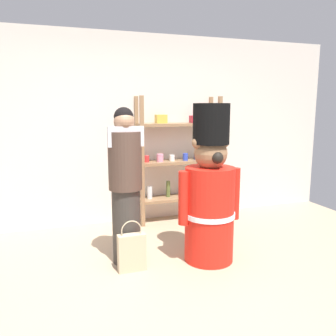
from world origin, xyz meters
name	(u,v)px	position (x,y,z in m)	size (l,w,h in m)	color
ground_plane	(180,294)	(0.00, 0.00, 0.00)	(6.40, 6.40, 0.00)	tan
back_wall	(125,130)	(0.00, 2.20, 1.30)	(6.40, 0.12, 2.60)	silver
merchandise_shelf	(178,160)	(0.71, 1.98, 0.87)	(1.18, 0.35, 1.76)	#93704C
teddy_bear_guard	(210,194)	(0.54, 0.57, 0.72)	(0.69, 0.54, 1.65)	red
person_shopper	(125,184)	(-0.30, 0.81, 0.83)	(0.36, 0.34, 1.61)	#38332D
shopping_bag	(132,252)	(-0.30, 0.58, 0.20)	(0.28, 0.10, 0.52)	#C1AD89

